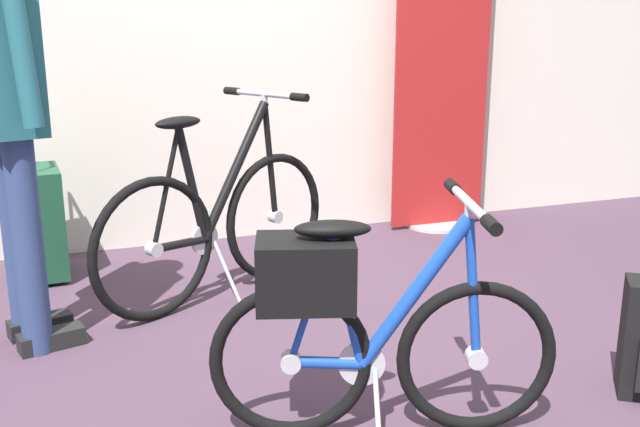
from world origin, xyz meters
TOP-DOWN VIEW (x-y plane):
  - ground_plane at (0.00, 0.00)m, footprint 6.08×6.08m
  - floor_banner_stand at (1.28, 1.63)m, footprint 0.60×0.36m
  - folding_bike_foreground at (-0.08, -0.35)m, footprint 1.00×0.53m
  - display_bike_left at (-0.22, 0.92)m, footprint 1.18×0.71m
  - visitor_near_wall at (-1.01, 0.66)m, footprint 0.34×0.52m
  - rolling_suitcase at (-0.96, 1.47)m, footprint 0.20×0.37m

SIDE VIEW (x-z plane):
  - ground_plane at x=0.00m, z-range 0.00..0.00m
  - rolling_suitcase at x=-0.96m, z-range -0.13..0.70m
  - display_bike_left at x=-0.22m, z-range -0.11..0.80m
  - folding_bike_foreground at x=-0.08m, z-range -0.01..0.73m
  - floor_banner_stand at x=1.28m, z-range -0.09..1.81m
  - visitor_near_wall at x=-1.01m, z-range 0.13..1.82m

